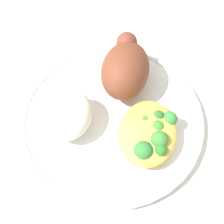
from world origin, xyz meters
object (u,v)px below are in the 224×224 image
at_px(plate, 112,118).
at_px(roasted_chicken, 125,68).
at_px(rice_pile, 69,115).
at_px(mac_cheese_with_broccoli, 149,133).
at_px(napkin, 169,34).

distance_m(plate, roasted_chicken, 0.08).
height_order(roasted_chicken, rice_pile, roasted_chicken).
relative_size(plate, mac_cheese_with_broccoli, 2.62).
bearing_deg(mac_cheese_with_broccoli, napkin, -1.33).
distance_m(plate, mac_cheese_with_broccoli, 0.07).
relative_size(roasted_chicken, rice_pile, 1.36).
bearing_deg(plate, roasted_chicken, -5.27).
xyz_separation_m(rice_pile, napkin, (0.24, -0.13, -0.04)).
bearing_deg(roasted_chicken, napkin, -22.82).
relative_size(plate, napkin, 2.13).
relative_size(rice_pile, napkin, 0.62).
height_order(roasted_chicken, napkin, roasted_chicken).
relative_size(mac_cheese_with_broccoli, napkin, 0.81).
distance_m(plate, napkin, 0.23).
distance_m(plate, rice_pile, 0.07).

